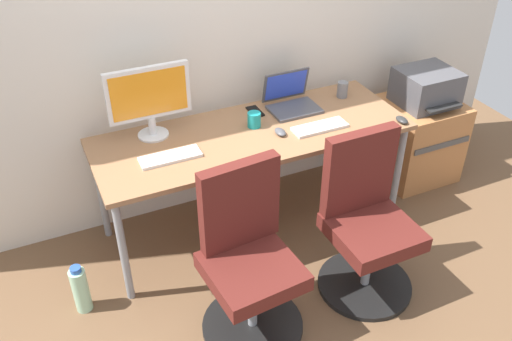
% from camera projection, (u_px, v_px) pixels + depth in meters
% --- Properties ---
extents(ground_plane, '(5.28, 5.28, 0.00)m').
position_uv_depth(ground_plane, '(253.00, 224.00, 3.70)').
color(ground_plane, brown).
extents(back_wall, '(4.40, 0.04, 2.60)m').
position_uv_depth(back_wall, '(223.00, 12.00, 3.28)').
color(back_wall, silver).
rests_on(back_wall, ground).
extents(desk, '(1.89, 0.69, 0.71)m').
position_uv_depth(desk, '(253.00, 140.00, 3.33)').
color(desk, '#996B47').
rests_on(desk, ground).
extents(office_chair_left, '(0.54, 0.54, 0.94)m').
position_uv_depth(office_chair_left, '(248.00, 262.00, 2.80)').
color(office_chair_left, black).
rests_on(office_chair_left, ground).
extents(office_chair_right, '(0.54, 0.54, 0.94)m').
position_uv_depth(office_chair_right, '(366.00, 224.00, 3.04)').
color(office_chair_right, black).
rests_on(office_chair_right, ground).
extents(side_cabinet, '(0.52, 0.51, 0.59)m').
position_uv_depth(side_cabinet, '(416.00, 139.00, 4.03)').
color(side_cabinet, '#B77542').
rests_on(side_cabinet, ground).
extents(printer, '(0.38, 0.40, 0.24)m').
position_uv_depth(printer, '(426.00, 87.00, 3.79)').
color(printer, '#515156').
rests_on(printer, side_cabinet).
extents(water_bottle_on_floor, '(0.09, 0.09, 0.31)m').
position_uv_depth(water_bottle_on_floor, '(81.00, 289.00, 3.01)').
color(water_bottle_on_floor, '#A5D8B2').
rests_on(water_bottle_on_floor, ground).
extents(desktop_monitor, '(0.48, 0.18, 0.43)m').
position_uv_depth(desktop_monitor, '(149.00, 97.00, 3.12)').
color(desktop_monitor, silver).
rests_on(desktop_monitor, desk).
extents(open_laptop, '(0.31, 0.27, 0.22)m').
position_uv_depth(open_laptop, '(291.00, 99.00, 3.52)').
color(open_laptop, '#4C4C51').
rests_on(open_laptop, desk).
extents(keyboard_by_monitor, '(0.34, 0.12, 0.02)m').
position_uv_depth(keyboard_by_monitor, '(170.00, 157.00, 3.05)').
color(keyboard_by_monitor, silver).
rests_on(keyboard_by_monitor, desk).
extents(keyboard_by_laptop, '(0.34, 0.12, 0.02)m').
position_uv_depth(keyboard_by_laptop, '(320.00, 127.00, 3.32)').
color(keyboard_by_laptop, silver).
rests_on(keyboard_by_laptop, desk).
extents(mouse_by_monitor, '(0.06, 0.10, 0.03)m').
position_uv_depth(mouse_by_monitor, '(280.00, 132.00, 3.26)').
color(mouse_by_monitor, '#515156').
rests_on(mouse_by_monitor, desk).
extents(mouse_by_laptop, '(0.06, 0.10, 0.03)m').
position_uv_depth(mouse_by_laptop, '(402.00, 120.00, 3.38)').
color(mouse_by_laptop, '#2D2D2D').
rests_on(mouse_by_laptop, desk).
extents(coffee_mug, '(0.08, 0.08, 0.09)m').
position_uv_depth(coffee_mug, '(254.00, 120.00, 3.32)').
color(coffee_mug, teal).
rests_on(coffee_mug, desk).
extents(pen_cup, '(0.07, 0.07, 0.10)m').
position_uv_depth(pen_cup, '(342.00, 89.00, 3.64)').
color(pen_cup, slate).
rests_on(pen_cup, desk).
extents(phone_near_monitor, '(0.07, 0.14, 0.01)m').
position_uv_depth(phone_near_monitor, '(255.00, 111.00, 3.49)').
color(phone_near_monitor, black).
rests_on(phone_near_monitor, desk).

